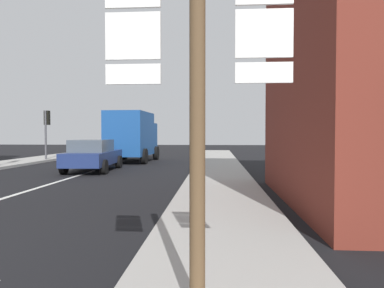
# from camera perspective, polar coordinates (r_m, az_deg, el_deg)

# --- Properties ---
(ground_plane) EXTENTS (80.00, 80.00, 0.00)m
(ground_plane) POSITION_cam_1_polar(r_m,az_deg,el_deg) (15.00, -18.54, -5.07)
(ground_plane) COLOR black
(sidewalk_right) EXTENTS (2.42, 44.00, 0.14)m
(sidewalk_right) POSITION_cam_1_polar(r_m,az_deg,el_deg) (11.89, 4.63, -6.40)
(sidewalk_right) COLOR #9E9B96
(sidewalk_right) RESTS_ON ground
(lane_centre_stripe) EXTENTS (0.16, 12.00, 0.01)m
(lane_centre_stripe) POSITION_cam_1_polar(r_m,az_deg,el_deg) (11.44, -26.26, -7.22)
(lane_centre_stripe) COLOR silver
(lane_centre_stripe) RESTS_ON ground
(sedan_far) EXTENTS (2.12, 4.27, 1.47)m
(sedan_far) POSITION_cam_1_polar(r_m,az_deg,el_deg) (16.73, -16.06, -1.74)
(sedan_far) COLOR navy
(sedan_far) RESTS_ON ground
(delivery_truck) EXTENTS (2.61, 5.06, 3.05)m
(delivery_truck) POSITION_cam_1_polar(r_m,az_deg,el_deg) (21.64, -9.85, 1.43)
(delivery_truck) COLOR #19478C
(delivery_truck) RESTS_ON ground
(route_sign_post) EXTENTS (1.66, 0.14, 3.20)m
(route_sign_post) POSITION_cam_1_polar(r_m,az_deg,el_deg) (3.04, 0.91, 4.81)
(route_sign_post) COLOR brown
(route_sign_post) RESTS_ON ground
(traffic_light_far_left) EXTENTS (0.30, 0.49, 3.21)m
(traffic_light_far_left) POSITION_cam_1_polar(r_m,az_deg,el_deg) (23.65, -22.91, 3.09)
(traffic_light_far_left) COLOR #47474C
(traffic_light_far_left) RESTS_ON ground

